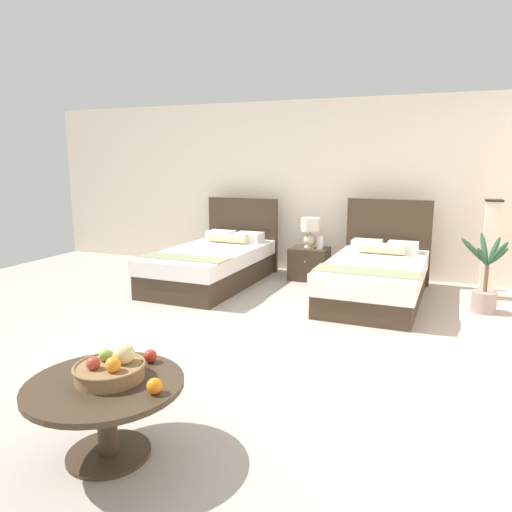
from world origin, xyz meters
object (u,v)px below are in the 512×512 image
(bed_near_corner, at_px, (376,277))
(nightstand, at_px, (309,264))
(fruit_bowl, at_px, (111,368))
(table_lamp, at_px, (310,230))
(bed_near_window, at_px, (213,263))
(coffee_table, at_px, (106,400))
(loose_apple, at_px, (150,356))
(floor_lamp_corner, at_px, (490,249))
(potted_palm, at_px, (485,287))
(loose_orange, at_px, (155,386))
(vase, at_px, (320,242))

(bed_near_corner, height_order, nightstand, bed_near_corner)
(nightstand, distance_m, fruit_bowl, 4.64)
(table_lamp, bearing_deg, bed_near_window, -147.77)
(coffee_table, xyz_separation_m, loose_apple, (0.09, 0.34, 0.15))
(nightstand, bearing_deg, table_lamp, 90.00)
(fruit_bowl, xyz_separation_m, floor_lamp_corner, (2.30, 4.51, 0.09))
(potted_palm, bearing_deg, fruit_bowl, -120.29)
(loose_orange, xyz_separation_m, floor_lamp_corner, (1.96, 4.57, 0.11))
(loose_apple, bearing_deg, loose_orange, -53.45)
(vase, bearing_deg, coffee_table, -91.35)
(bed_near_window, distance_m, potted_palm, 3.50)
(bed_near_corner, xyz_separation_m, table_lamp, (-1.06, 0.76, 0.44))
(vase, xyz_separation_m, floor_lamp_corner, (2.20, -0.08, 0.05))
(table_lamp, bearing_deg, vase, -20.18)
(bed_near_corner, distance_m, nightstand, 1.29)
(bed_near_window, height_order, vase, bed_near_window)
(table_lamp, height_order, loose_orange, table_lamp)
(table_lamp, relative_size, vase, 2.21)
(loose_orange, xyz_separation_m, potted_palm, (1.90, 3.88, -0.21))
(bed_near_window, bearing_deg, potted_palm, -1.11)
(loose_orange, bearing_deg, fruit_bowl, 169.52)
(nightstand, relative_size, fruit_bowl, 1.31)
(floor_lamp_corner, bearing_deg, loose_orange, -113.25)
(bed_near_window, relative_size, potted_palm, 2.46)
(coffee_table, bearing_deg, bed_near_corner, 75.69)
(bed_near_window, distance_m, coffee_table, 4.14)
(bed_near_window, height_order, nightstand, bed_near_window)
(bed_near_window, relative_size, loose_apple, 27.01)
(table_lamp, height_order, coffee_table, table_lamp)
(table_lamp, xyz_separation_m, potted_palm, (2.30, -0.83, -0.43))
(table_lamp, relative_size, potted_palm, 0.48)
(loose_apple, relative_size, loose_orange, 0.94)
(vase, relative_size, loose_apple, 2.37)
(bed_near_corner, bearing_deg, loose_apple, -104.26)
(table_lamp, xyz_separation_m, vase, (0.16, -0.06, -0.17))
(vase, height_order, coffee_table, vase)
(floor_lamp_corner, xyz_separation_m, potted_palm, (-0.07, -0.68, -0.32))
(coffee_table, bearing_deg, loose_apple, 75.21)
(bed_near_window, distance_m, nightstand, 1.41)
(bed_near_corner, distance_m, floor_lamp_corner, 1.48)
(vase, bearing_deg, floor_lamp_corner, -2.19)
(loose_orange, bearing_deg, table_lamp, 94.89)
(bed_near_corner, relative_size, nightstand, 3.85)
(bed_near_window, height_order, floor_lamp_corner, floor_lamp_corner)
(coffee_table, bearing_deg, fruit_bowl, 77.17)
(floor_lamp_corner, bearing_deg, fruit_bowl, -117.05)
(bed_near_corner, xyz_separation_m, loose_orange, (-0.66, -3.95, 0.22))
(coffee_table, height_order, floor_lamp_corner, floor_lamp_corner)
(vase, bearing_deg, loose_apple, -90.27)
(bed_near_corner, bearing_deg, potted_palm, -3.16)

